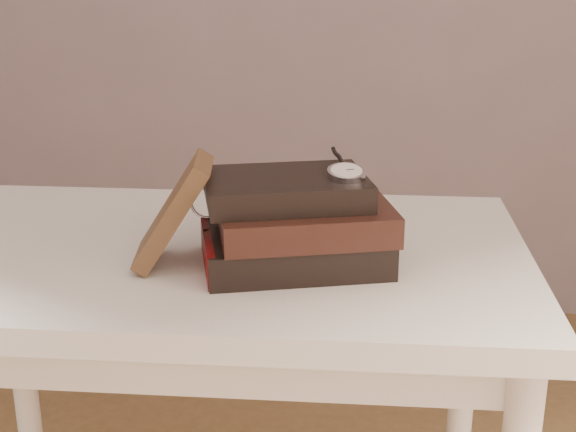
{
  "coord_description": "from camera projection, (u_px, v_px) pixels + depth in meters",
  "views": [
    {
      "loc": [
        0.22,
        -0.82,
        1.21
      ],
      "look_at": [
        0.13,
        0.29,
        0.82
      ],
      "focal_mm": 49.98,
      "sensor_mm": 36.0,
      "label": 1
    }
  ],
  "objects": [
    {
      "name": "journal",
      "position": [
        173.0,
        212.0,
        1.17
      ],
      "size": [
        0.13,
        0.12,
        0.16
      ],
      "primitive_type": "cube",
      "rotation": [
        0.0,
        0.57,
        0.12
      ],
      "color": "#3D2717",
      "rests_on": "table"
    },
    {
      "name": "book_stack",
      "position": [
        296.0,
        224.0,
        1.18
      ],
      "size": [
        0.31,
        0.24,
        0.13
      ],
      "color": "black",
      "rests_on": "table"
    },
    {
      "name": "eyeglasses",
      "position": [
        225.0,
        200.0,
        1.25
      ],
      "size": [
        0.14,
        0.15,
        0.05
      ],
      "color": "silver",
      "rests_on": "book_stack"
    },
    {
      "name": "table",
      "position": [
        212.0,
        300.0,
        1.3
      ],
      "size": [
        1.0,
        0.6,
        0.75
      ],
      "color": "silver",
      "rests_on": "ground"
    },
    {
      "name": "pocket_watch",
      "position": [
        346.0,
        172.0,
        1.15
      ],
      "size": [
        0.07,
        0.16,
        0.02
      ],
      "color": "silver",
      "rests_on": "book_stack"
    }
  ]
}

